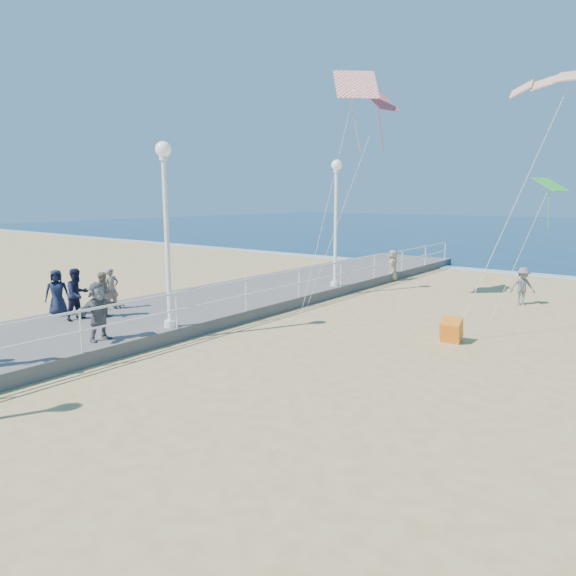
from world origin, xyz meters
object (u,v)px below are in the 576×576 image
Objects in this scene: lamp_post_far at (336,210)px; lamp_post_mid at (166,216)px; beach_walker_c at (393,265)px; box_kite at (451,332)px; beach_walker_a at (523,286)px; spectator_4 at (57,293)px; spectator_5 at (98,311)px; spectator_6 at (111,289)px; spectator_7 at (77,294)px; spectator_1 at (104,295)px.

lamp_post_mid is at bearing -90.00° from lamp_post_far.
beach_walker_c is (0.24, 14.05, -2.88)m from lamp_post_mid.
beach_walker_c is 2.61× the size of box_kite.
lamp_post_far is 8.01m from beach_walker_a.
spectator_4 is 0.95× the size of spectator_5.
lamp_post_mid is at bearing -42.20° from spectator_4.
spectator_5 is 9.93m from box_kite.
spectator_4 reaches higher than box_kite.
spectator_5 is 1.01× the size of beach_walker_c.
lamp_post_far is at bearing -23.90° from beach_walker_c.
spectator_6 is (-3.17, 2.49, -0.09)m from spectator_5.
spectator_5 is 0.98× the size of spectator_7.
lamp_post_far reaches higher than spectator_5.
box_kite is (6.43, -9.19, -0.48)m from beach_walker_c.
box_kite is at bearing -64.96° from spectator_7.
beach_walker_a is at bearing 59.26° from lamp_post_mid.
spectator_5 is at bearing -107.67° from spectator_1.
spectator_7 reaches higher than beach_walker_c.
spectator_4 is at bearing 136.64° from spectator_1.
lamp_post_far is at bearing 166.58° from beach_walker_a.
spectator_7 is 2.69× the size of box_kite.
spectator_4 reaches higher than spectator_6.
box_kite is at bearing 36.05° from lamp_post_mid.
spectator_1 is 1.64m from spectator_4.
box_kite is at bearing -41.98° from spectator_1.
spectator_5 reaches higher than box_kite.
lamp_post_far is 3.56× the size of beach_walker_a.
lamp_post_mid is 3.77× the size of spectator_6.
lamp_post_far is at bearing -23.30° from spectator_7.
beach_walker_a is 0.96× the size of beach_walker_c.
lamp_post_far is at bearing -14.82° from spectator_6.
lamp_post_mid is 3.36× the size of spectator_5.
spectator_1 is at bearing -30.72° from spectator_4.
spectator_7 is (-3.04, -10.12, -2.45)m from lamp_post_far.
spectator_7 is (-0.42, -0.67, 0.08)m from spectator_1.
lamp_post_far reaches higher than beach_walker_a.
spectator_4 is 12.37m from box_kite.
spectator_6 is at bearing 47.85° from spectator_5.
spectator_1 is at bearing -162.86° from beach_walker_a.
spectator_7 is at bearing -106.73° from lamp_post_far.
lamp_post_mid is 9.00m from lamp_post_far.
spectator_1 is 2.76m from spectator_5.
spectator_1 reaches higher than beach_walker_c.
spectator_5 is at bearing -91.98° from lamp_post_far.
spectator_4 reaches higher than spectator_1.
spectator_7 reaches higher than spectator_4.
spectator_6 is at bearing -36.67° from beach_walker_c.
lamp_post_far is 8.54m from box_kite.
beach_walker_a is at bearing 80.41° from box_kite.
spectator_4 is at bearing -165.06° from beach_walker_a.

